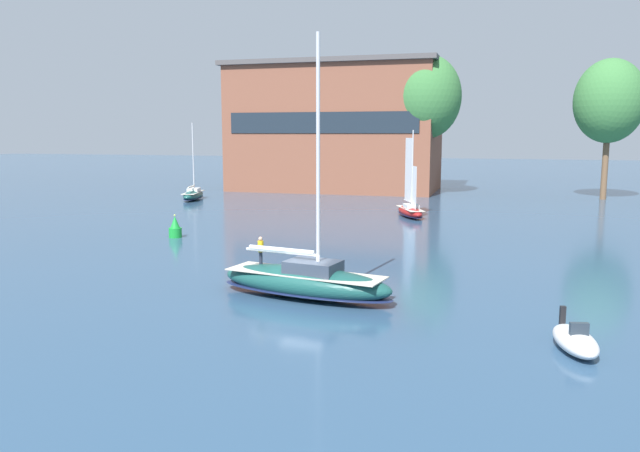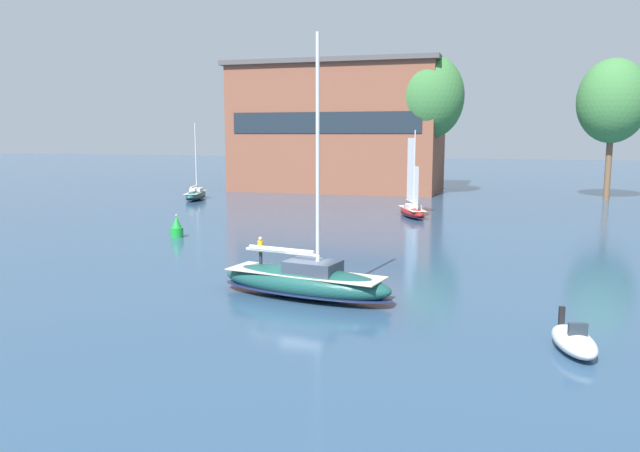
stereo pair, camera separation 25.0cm
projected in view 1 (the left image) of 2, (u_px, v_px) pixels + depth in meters
ground_plane at (305, 297)px, 34.77m from camera, size 400.00×400.00×0.00m
waterfront_building at (336, 127)px, 99.97m from camera, size 33.15×18.70×19.99m
tree_shore_left at (609, 101)px, 84.18m from camera, size 9.25×9.25×19.04m
tree_shore_center at (427, 97)px, 90.73m from camera, size 9.88×9.88×20.34m
sailboat_main at (305, 280)px, 34.61m from camera, size 10.76×4.75×14.29m
sailboat_moored_near_marina at (410, 210)px, 68.18m from camera, size 4.55×7.02×9.41m
sailboat_moored_mid_channel at (193, 195)px, 85.67m from camera, size 3.92×7.91×10.49m
motor_tender at (575, 340)px, 26.13m from camera, size 2.26×4.00×1.45m
channel_buoy at (175, 228)px, 54.68m from camera, size 1.12×1.12×2.03m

